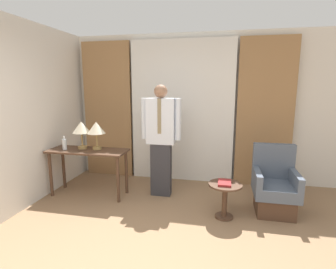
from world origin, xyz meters
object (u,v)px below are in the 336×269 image
armchair (274,189)px  desk (88,157)px  table_lamp_right (96,129)px  book (224,183)px  side_table (225,195)px  table_lamp_left (81,128)px  person (161,136)px  bottle_near_edge (65,144)px

armchair → desk: bearing=179.7°
table_lamp_right → book: table_lamp_right is taller
side_table → table_lamp_left: bearing=169.9°
desk → side_table: desk is taller
armchair → person: bearing=171.6°
desk → table_lamp_right: table_lamp_right is taller
desk → table_lamp_left: bearing=149.8°
person → armchair: 1.83m
side_table → book: 0.17m
bottle_near_edge → armchair: (3.23, 0.04, -0.50)m
table_lamp_left → person: (1.28, 0.16, -0.11)m
side_table → book: bearing=-160.7°
table_lamp_left → table_lamp_right: bearing=0.0°
armchair → book: size_ratio=3.82×
table_lamp_left → table_lamp_right: same height
table_lamp_left → bottle_near_edge: 0.37m
desk → table_lamp_right: (0.13, 0.08, 0.46)m
bottle_near_edge → desk: bearing=7.9°
desk → person: (1.15, 0.24, 0.34)m
table_lamp_right → bottle_near_edge: table_lamp_right is taller
bottle_near_edge → armchair: bearing=0.7°
desk → bottle_near_edge: (-0.37, -0.05, 0.21)m
armchair → table_lamp_left: bearing=178.3°
table_lamp_right → table_lamp_left: bearing=180.0°
desk → table_lamp_left: 0.48m
table_lamp_right → person: bearing=9.1°
table_lamp_left → armchair: bearing=-1.7°
table_lamp_right → armchair: 2.83m
person → side_table: 1.33m
person → armchair: person is taller
table_lamp_right → side_table: (2.04, -0.41, -0.76)m
person → armchair: bearing=-8.4°
armchair → book: 0.78m
desk → armchair: 2.87m
book → side_table: bearing=19.3°
bottle_near_edge → side_table: (2.54, -0.28, -0.51)m
table_lamp_right → side_table: size_ratio=0.92×
bottle_near_edge → armchair: 3.27m
armchair → side_table: armchair is taller
bottle_near_edge → book: 2.57m
person → book: (1.00, -0.58, -0.48)m
armchair → side_table: size_ratio=1.95×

